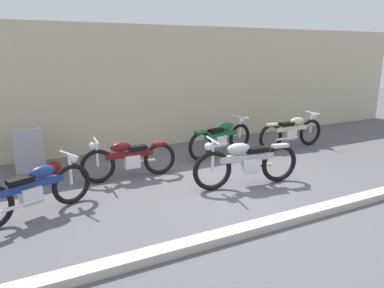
{
  "coord_description": "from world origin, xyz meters",
  "views": [
    {
      "loc": [
        -3.32,
        -4.96,
        2.5
      ],
      "look_at": [
        0.04,
        1.66,
        0.55
      ],
      "focal_mm": 33.2,
      "sensor_mm": 36.0,
      "label": 1
    }
  ],
  "objects_px": {
    "motorcycle_maroon": "(129,159)",
    "motorcycle_silver": "(246,162)",
    "motorcycle_blue": "(34,190)",
    "motorcycle_green": "(222,138)",
    "stone_marker": "(29,151)",
    "helmet": "(54,168)",
    "motorcycle_cream": "(292,132)"
  },
  "relations": [
    {
      "from": "helmet",
      "to": "motorcycle_green",
      "type": "height_order",
      "value": "motorcycle_green"
    },
    {
      "from": "stone_marker",
      "to": "helmet",
      "type": "distance_m",
      "value": 0.68
    },
    {
      "from": "motorcycle_cream",
      "to": "motorcycle_silver",
      "type": "relative_size",
      "value": 0.95
    },
    {
      "from": "motorcycle_blue",
      "to": "motorcycle_silver",
      "type": "distance_m",
      "value": 3.68
    },
    {
      "from": "motorcycle_blue",
      "to": "motorcycle_green",
      "type": "relative_size",
      "value": 0.93
    },
    {
      "from": "helmet",
      "to": "motorcycle_blue",
      "type": "xyz_separation_m",
      "value": [
        -0.46,
        -1.89,
        0.28
      ]
    },
    {
      "from": "motorcycle_green",
      "to": "motorcycle_silver",
      "type": "distance_m",
      "value": 2.07
    },
    {
      "from": "motorcycle_maroon",
      "to": "motorcycle_cream",
      "type": "bearing_deg",
      "value": -172.79
    },
    {
      "from": "stone_marker",
      "to": "motorcycle_cream",
      "type": "distance_m",
      "value": 6.37
    },
    {
      "from": "motorcycle_maroon",
      "to": "motorcycle_silver",
      "type": "xyz_separation_m",
      "value": [
        1.86,
        -1.39,
        0.05
      ]
    },
    {
      "from": "motorcycle_maroon",
      "to": "motorcycle_green",
      "type": "distance_m",
      "value": 2.59
    },
    {
      "from": "motorcycle_silver",
      "to": "motorcycle_cream",
      "type": "bearing_deg",
      "value": -139.2
    },
    {
      "from": "motorcycle_silver",
      "to": "stone_marker",
      "type": "bearing_deg",
      "value": -29.16
    },
    {
      "from": "motorcycle_cream",
      "to": "motorcycle_silver",
      "type": "bearing_deg",
      "value": -146.31
    },
    {
      "from": "motorcycle_cream",
      "to": "motorcycle_silver",
      "type": "xyz_separation_m",
      "value": [
        -2.68,
        -1.72,
        0.03
      ]
    },
    {
      "from": "stone_marker",
      "to": "motorcycle_green",
      "type": "height_order",
      "value": "stone_marker"
    },
    {
      "from": "stone_marker",
      "to": "motorcycle_green",
      "type": "bearing_deg",
      "value": -10.39
    },
    {
      "from": "stone_marker",
      "to": "helmet",
      "type": "bearing_deg",
      "value": -46.11
    },
    {
      "from": "motorcycle_blue",
      "to": "motorcycle_green",
      "type": "xyz_separation_m",
      "value": [
        4.32,
        1.54,
        0.01
      ]
    },
    {
      "from": "stone_marker",
      "to": "motorcycle_blue",
      "type": "relative_size",
      "value": 0.5
    },
    {
      "from": "helmet",
      "to": "motorcycle_green",
      "type": "xyz_separation_m",
      "value": [
        3.85,
        -0.35,
        0.29
      ]
    },
    {
      "from": "motorcycle_maroon",
      "to": "helmet",
      "type": "bearing_deg",
      "value": -31.63
    },
    {
      "from": "stone_marker",
      "to": "motorcycle_blue",
      "type": "distance_m",
      "value": 2.33
    },
    {
      "from": "helmet",
      "to": "motorcycle_maroon",
      "type": "xyz_separation_m",
      "value": [
        1.33,
        -0.92,
        0.27
      ]
    },
    {
      "from": "motorcycle_maroon",
      "to": "motorcycle_silver",
      "type": "height_order",
      "value": "motorcycle_silver"
    },
    {
      "from": "motorcycle_blue",
      "to": "motorcycle_maroon",
      "type": "relative_size",
      "value": 0.96
    },
    {
      "from": "helmet",
      "to": "motorcycle_green",
      "type": "relative_size",
      "value": 0.15
    },
    {
      "from": "helmet",
      "to": "motorcycle_cream",
      "type": "bearing_deg",
      "value": -5.78
    },
    {
      "from": "stone_marker",
      "to": "helmet",
      "type": "xyz_separation_m",
      "value": [
        0.42,
        -0.43,
        -0.32
      ]
    },
    {
      "from": "motorcycle_maroon",
      "to": "motorcycle_silver",
      "type": "bearing_deg",
      "value": 146.22
    },
    {
      "from": "motorcycle_blue",
      "to": "motorcycle_cream",
      "type": "relative_size",
      "value": 0.91
    },
    {
      "from": "motorcycle_cream",
      "to": "motorcycle_green",
      "type": "bearing_deg",
      "value": 174.09
    }
  ]
}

